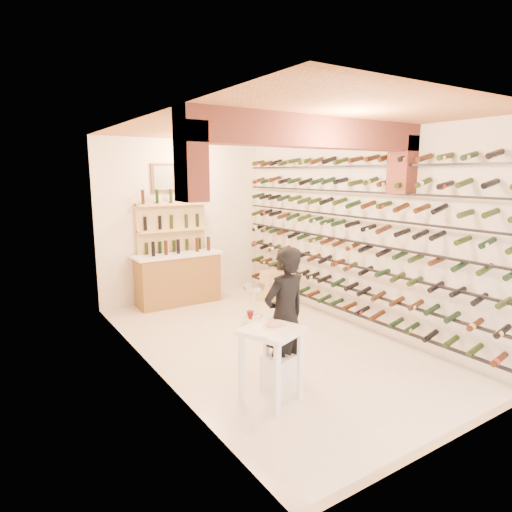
{
  "coord_description": "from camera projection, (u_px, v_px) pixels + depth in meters",
  "views": [
    {
      "loc": [
        -3.53,
        -5.15,
        2.54
      ],
      "look_at": [
        0.0,
        0.3,
        1.3
      ],
      "focal_mm": 30.52,
      "sensor_mm": 36.0,
      "label": 1
    }
  ],
  "objects": [
    {
      "name": "wine_rack",
      "position": [
        344.0,
        235.0,
        7.14
      ],
      "size": [
        0.32,
        5.7,
        2.56
      ],
      "color": "black",
      "rests_on": "ground"
    },
    {
      "name": "person",
      "position": [
        285.0,
        317.0,
        5.19
      ],
      "size": [
        0.67,
        0.48,
        1.7
      ],
      "primitive_type": "imported",
      "rotation": [
        0.0,
        0.0,
        3.27
      ],
      "color": "black",
      "rests_on": "ground"
    },
    {
      "name": "white_stool",
      "position": [
        278.0,
        372.0,
        5.2
      ],
      "size": [
        0.4,
        0.4,
        0.4
      ],
      "primitive_type": "cube",
      "rotation": [
        0.0,
        0.0,
        0.3
      ],
      "color": "white",
      "rests_on": "ground"
    },
    {
      "name": "back_shelving",
      "position": [
        172.0,
        244.0,
        8.61
      ],
      "size": [
        1.4,
        0.31,
        2.73
      ],
      "color": "tan",
      "rests_on": "ground"
    },
    {
      "name": "room_shell",
      "position": [
        278.0,
        195.0,
        5.97
      ],
      "size": [
        3.52,
        6.02,
        3.21
      ],
      "color": "silver",
      "rests_on": "ground"
    },
    {
      "name": "tasting_table",
      "position": [
        271.0,
        341.0,
        4.83
      ],
      "size": [
        0.76,
        0.76,
        1.04
      ],
      "rotation": [
        0.0,
        0.0,
        0.36
      ],
      "color": "white",
      "rests_on": "ground"
    },
    {
      "name": "crate_lower",
      "position": [
        274.0,
        292.0,
        8.81
      ],
      "size": [
        0.62,
        0.5,
        0.33
      ],
      "primitive_type": "cube",
      "rotation": [
        0.0,
        0.0,
        0.22
      ],
      "color": "tan",
      "rests_on": "ground"
    },
    {
      "name": "back_counter",
      "position": [
        178.0,
        277.0,
        8.53
      ],
      "size": [
        1.7,
        0.62,
        1.29
      ],
      "color": "olive",
      "rests_on": "ground"
    },
    {
      "name": "ground",
      "position": [
        267.0,
        343.0,
        6.61
      ],
      "size": [
        6.0,
        6.0,
        0.0
      ],
      "primitive_type": "plane",
      "color": "silver",
      "rests_on": "ground"
    },
    {
      "name": "crate_upper",
      "position": [
        274.0,
        278.0,
        8.75
      ],
      "size": [
        0.5,
        0.36,
        0.28
      ],
      "primitive_type": "cube",
      "rotation": [
        0.0,
        0.0,
        -0.08
      ],
      "color": "tan",
      "rests_on": "crate_lower"
    },
    {
      "name": "chrome_barstool",
      "position": [
        254.0,
        304.0,
        7.14
      ],
      "size": [
        0.38,
        0.38,
        0.74
      ],
      "rotation": [
        0.0,
        0.0,
        0.03
      ],
      "color": "silver",
      "rests_on": "ground"
    }
  ]
}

